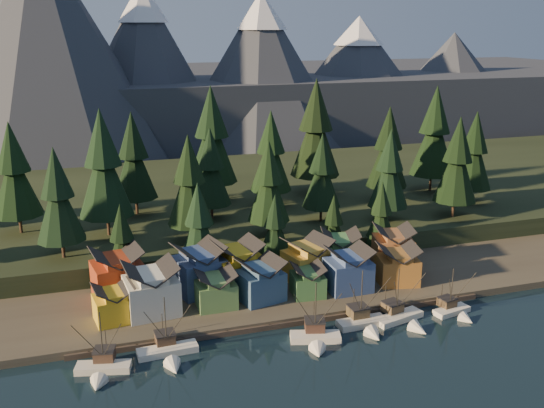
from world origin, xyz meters
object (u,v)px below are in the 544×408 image
object	(u,v)px
house_front_0	(114,302)
house_front_1	(151,287)
boat_1	(168,346)
boat_5	(403,312)
boat_0	(101,362)
boat_6	(456,305)
house_back_0	(117,272)
house_back_1	(199,267)
boat_4	(365,316)
boat_3	(316,331)

from	to	relation	value
house_front_0	house_front_1	bearing A→B (deg)	0.84
boat_1	house_front_0	size ratio (longest dim) A/B	1.44
boat_5	house_front_1	bearing A→B (deg)	146.75
boat_0	house_front_1	bearing A→B (deg)	71.72
boat_6	house_back_0	size ratio (longest dim) A/B	0.95
boat_1	boat_6	xyz separation A→B (m)	(55.00, -1.10, -0.01)
boat_6	house_back_1	bearing A→B (deg)	142.63
boat_5	boat_6	distance (m)	11.17
boat_1	boat_4	world-z (taller)	boat_4
boat_6	house_back_0	xyz separation A→B (m)	(-61.53, 24.45, 4.78)
boat_1	house_front_0	distance (m)	15.75
boat_6	house_front_1	world-z (taller)	house_front_1
boat_0	boat_5	distance (m)	54.83
house_front_0	house_front_1	world-z (taller)	house_front_1
house_front_1	house_back_1	xyz separation A→B (m)	(10.31, 6.68, 0.16)
boat_1	boat_6	size ratio (longest dim) A/B	1.13
boat_1	boat_3	size ratio (longest dim) A/B	0.95
boat_1	boat_0	bearing A→B (deg)	-172.19
house_front_0	house_back_0	bearing A→B (deg)	73.64
boat_5	house_front_0	distance (m)	53.73
boat_4	house_back_1	world-z (taller)	house_back_1
boat_5	boat_6	xyz separation A→B (m)	(11.16, -0.17, -0.07)
house_back_1	house_front_0	bearing A→B (deg)	-169.81
house_front_0	house_front_1	xyz separation A→B (m)	(6.94, 1.16, 1.46)
house_back_0	boat_5	bearing A→B (deg)	-35.41
boat_1	house_back_1	bearing A→B (deg)	63.37
boat_3	house_back_0	xyz separation A→B (m)	(-31.93, 26.48, 4.41)
boat_0	boat_6	xyz separation A→B (m)	(65.98, 0.94, -0.15)
boat_4	boat_6	xyz separation A→B (m)	(19.00, -0.40, -0.31)
house_front_0	house_back_1	bearing A→B (deg)	15.78
house_front_0	house_front_1	distance (m)	7.18
house_front_0	house_back_0	size ratio (longest dim) A/B	0.74
boat_5	boat_1	bearing A→B (deg)	164.46
boat_4	house_back_0	xyz separation A→B (m)	(-42.53, 24.04, 4.47)
boat_3	boat_4	size ratio (longest dim) A/B	1.00
house_front_1	house_back_1	distance (m)	12.29
boat_3	house_back_1	size ratio (longest dim) A/B	1.09
boat_6	house_front_1	xyz separation A→B (m)	(-55.96, 15.53, 4.59)
boat_0	boat_5	size ratio (longest dim) A/B	0.98
house_front_0	house_front_1	size ratio (longest dim) A/B	0.77
boat_3	boat_6	bearing A→B (deg)	19.57
boat_6	boat_1	bearing A→B (deg)	167.43
house_back_1	boat_3	bearing A→B (deg)	-70.75
boat_4	boat_5	size ratio (longest dim) A/B	1.05
boat_0	boat_3	world-z (taller)	boat_3
boat_3	boat_1	bearing A→B (deg)	-171.42
boat_0	boat_4	xyz separation A→B (m)	(46.98, 1.34, 0.16)
boat_3	house_front_1	size ratio (longest dim) A/B	1.17
boat_3	boat_6	distance (m)	29.67
boat_1	boat_6	world-z (taller)	boat_1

